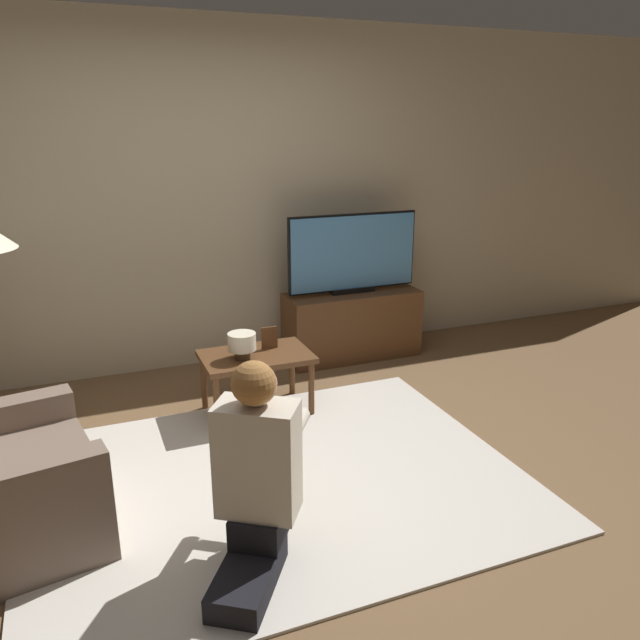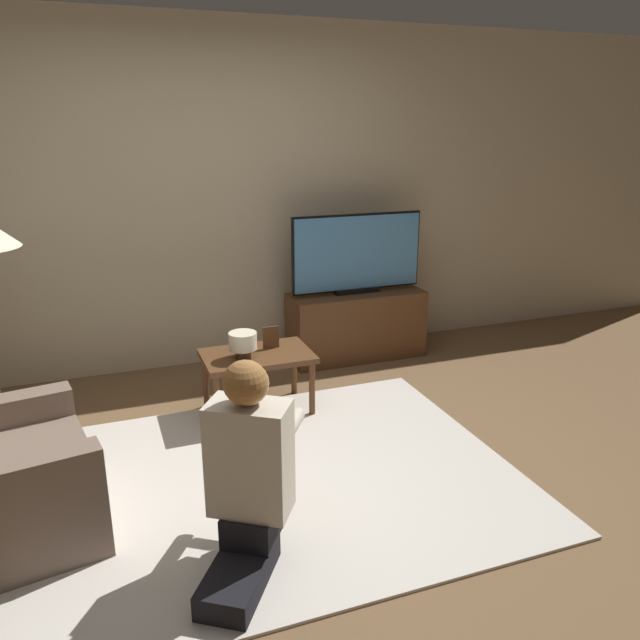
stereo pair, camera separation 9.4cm
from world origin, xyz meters
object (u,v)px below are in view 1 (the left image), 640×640
person_kneeling (257,471)px  table_lamp (242,343)px  coffee_table (256,362)px  tv (353,253)px

person_kneeling → table_lamp: (0.32, 1.42, 0.05)m
coffee_table → table_lamp: (-0.10, -0.04, 0.16)m
coffee_table → table_lamp: 0.19m
tv → coffee_table: 1.35m
person_kneeling → table_lamp: 1.46m
tv → table_lamp: 1.40m
tv → table_lamp: (-1.12, -0.76, -0.35)m
person_kneeling → tv: bearing=-90.0°
table_lamp → coffee_table: bearing=23.3°
tv → table_lamp: tv is taller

